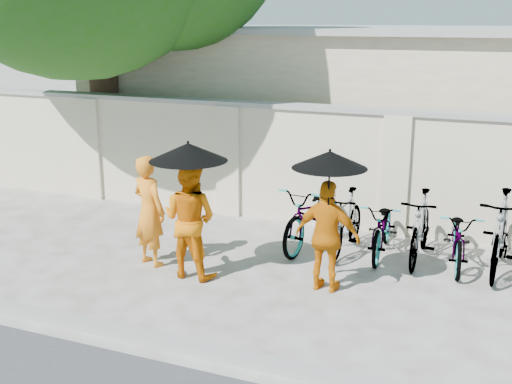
% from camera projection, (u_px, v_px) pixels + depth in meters
% --- Properties ---
extents(ground, '(80.00, 80.00, 0.00)m').
position_uv_depth(ground, '(202.00, 284.00, 8.73)').
color(ground, '#B6B5B4').
extents(kerb, '(40.00, 0.16, 0.12)m').
position_uv_depth(kerb, '(132.00, 335.00, 7.20)').
color(kerb, gray).
rests_on(kerb, ground).
extents(compound_wall, '(20.00, 0.30, 2.00)m').
position_uv_depth(compound_wall, '(338.00, 169.00, 10.95)').
color(compound_wall, beige).
rests_on(compound_wall, ground).
extents(building_behind, '(14.00, 6.00, 3.20)m').
position_uv_depth(building_behind, '(432.00, 109.00, 13.81)').
color(building_behind, beige).
rests_on(building_behind, ground).
extents(monk_left, '(0.69, 0.57, 1.63)m').
position_uv_depth(monk_left, '(149.00, 211.00, 9.24)').
color(monk_left, orange).
rests_on(monk_left, ground).
extents(monk_center, '(0.84, 0.68, 1.65)m').
position_uv_depth(monk_center, '(190.00, 219.00, 8.82)').
color(monk_center, '#D36706').
rests_on(monk_center, ground).
extents(parasol_center, '(1.05, 1.05, 0.97)m').
position_uv_depth(parasol_center, '(188.00, 152.00, 8.48)').
color(parasol_center, black).
rests_on(parasol_center, ground).
extents(monk_right, '(0.90, 0.42, 1.50)m').
position_uv_depth(monk_right, '(328.00, 236.00, 8.35)').
color(monk_right, '#CC6A08').
rests_on(monk_right, ground).
extents(parasol_right, '(0.96, 0.96, 1.05)m').
position_uv_depth(parasol_right, '(330.00, 160.00, 8.00)').
color(parasol_right, black).
rests_on(parasol_right, ground).
extents(bike_0, '(0.91, 2.02, 1.03)m').
position_uv_depth(bike_0, '(313.00, 215.00, 10.04)').
color(bike_0, '#A19FAE').
rests_on(bike_0, ground).
extents(bike_1, '(0.51, 1.63, 0.97)m').
position_uv_depth(bike_1, '(346.00, 222.00, 9.79)').
color(bike_1, '#A19FAE').
rests_on(bike_1, ground).
extents(bike_2, '(0.70, 1.71, 0.88)m').
position_uv_depth(bike_2, '(383.00, 228.00, 9.69)').
color(bike_2, '#A19FAE').
rests_on(bike_2, ground).
extents(bike_3, '(0.50, 1.73, 1.04)m').
position_uv_depth(bike_3, '(420.00, 228.00, 9.43)').
color(bike_3, '#A19FAE').
rests_on(bike_3, ground).
extents(bike_4, '(0.79, 1.72, 0.87)m').
position_uv_depth(bike_4, '(459.00, 238.00, 9.25)').
color(bike_4, '#A19FAE').
rests_on(bike_4, ground).
extents(bike_5, '(0.64, 1.93, 1.15)m').
position_uv_depth(bike_5, '(500.00, 233.00, 9.02)').
color(bike_5, '#A19FAE').
rests_on(bike_5, ground).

